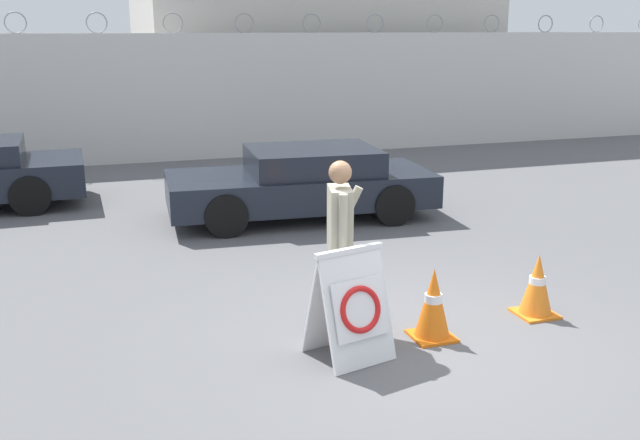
% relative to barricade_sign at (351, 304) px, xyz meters
% --- Properties ---
extents(ground_plane, '(90.00, 90.00, 0.00)m').
position_rel_barricade_sign_xyz_m(ground_plane, '(0.72, 0.13, -0.54)').
color(ground_plane, '#5B5B5E').
extents(perimeter_wall, '(36.00, 0.30, 3.42)m').
position_rel_barricade_sign_xyz_m(perimeter_wall, '(0.72, 11.28, 0.95)').
color(perimeter_wall, silver).
rests_on(perimeter_wall, ground_plane).
extents(building_block, '(9.86, 7.92, 6.64)m').
position_rel_barricade_sign_xyz_m(building_block, '(4.49, 16.27, 2.78)').
color(building_block, beige).
rests_on(building_block, ground_plane).
extents(barricade_sign, '(0.83, 0.79, 1.09)m').
position_rel_barricade_sign_xyz_m(barricade_sign, '(0.00, 0.00, 0.00)').
color(barricade_sign, white).
rests_on(barricade_sign, ground_plane).
extents(security_guard, '(0.50, 0.64, 1.80)m').
position_rel_barricade_sign_xyz_m(security_guard, '(0.12, 0.65, 0.47)').
color(security_guard, '#232838').
rests_on(security_guard, ground_plane).
extents(traffic_cone_near, '(0.42, 0.42, 0.75)m').
position_rel_barricade_sign_xyz_m(traffic_cone_near, '(0.95, 0.15, -0.17)').
color(traffic_cone_near, orange).
rests_on(traffic_cone_near, ground_plane).
extents(traffic_cone_mid, '(0.42, 0.42, 0.70)m').
position_rel_barricade_sign_xyz_m(traffic_cone_mid, '(2.31, 0.33, -0.19)').
color(traffic_cone_mid, orange).
rests_on(traffic_cone_mid, ground_plane).
extents(parked_car_rear_sedan, '(4.45, 2.13, 1.16)m').
position_rel_barricade_sign_xyz_m(parked_car_rear_sedan, '(1.12, 5.18, 0.05)').
color(parked_car_rear_sedan, black).
rests_on(parked_car_rear_sedan, ground_plane).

